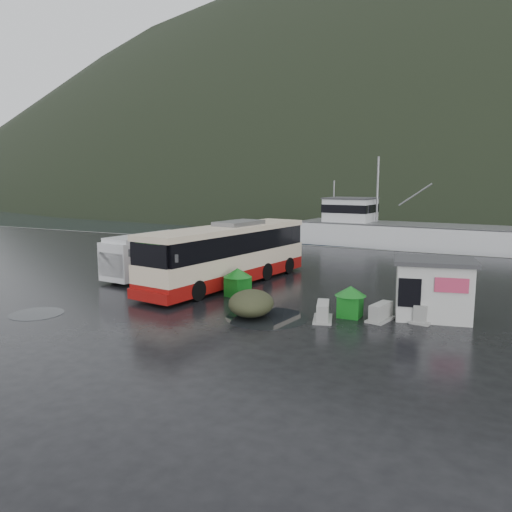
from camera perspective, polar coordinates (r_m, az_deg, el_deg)
The scene contains 15 objects.
ground at distance 26.67m, azimuth -0.73°, elevation -4.37°, with size 160.00×160.00×0.00m, color black.
harbor_water at distance 133.78m, azimuth 21.40°, elevation 5.56°, with size 300.00×180.00×0.02m, color black.
quay_edge at distance 45.12m, azimuth 10.93°, elevation 0.88°, with size 160.00×0.60×1.50m, color #999993.
headland at distance 273.19m, azimuth 26.20°, elevation 6.59°, with size 780.00×540.00×570.00m, color black.
coach_bus at distance 29.34m, azimuth -3.15°, elevation -3.17°, with size 3.19×12.86×3.64m, color beige, non-canonical shape.
white_van at distance 31.97m, azimuth -11.94°, elevation -2.36°, with size 2.22×6.47×2.71m, color silver, non-canonical shape.
waste_bin_left at distance 26.19m, azimuth -2.09°, elevation -4.62°, with size 1.08×1.08×1.50m, color #136B1A, non-canonical shape.
waste_bin_right at distance 22.76m, azimuth 10.68°, elevation -6.83°, with size 1.00×1.00×1.40m, color #136B1A, non-canonical shape.
dome_tent at distance 22.61m, azimuth -0.56°, elevation -6.78°, with size 2.04×2.86×1.12m, color #333620, non-canonical shape.
ticket_kiosk at distance 23.51m, azimuth 19.41°, elevation -6.68°, with size 3.38×2.56×2.64m, color beige, non-canonical shape.
jersey_barrier_a at distance 22.91m, azimuth 18.64°, elevation -7.04°, with size 0.82×1.63×0.82m, color #999993, non-canonical shape.
jersey_barrier_b at distance 22.03m, azimuth 7.62°, elevation -7.29°, with size 0.79×1.59×0.79m, color #999993, non-canonical shape.
jersey_barrier_c at distance 22.46m, azimuth 14.03°, elevation -7.16°, with size 0.76×1.52×0.76m, color #999993, non-canonical shape.
fishing_trawler at distance 51.05m, azimuth 16.49°, elevation 1.58°, with size 23.95×5.27×9.58m, color silver, non-canonical shape.
puddles at distance 24.07m, azimuth 2.22°, elevation -5.81°, with size 17.88×16.41×0.01m.
Camera 1 is at (11.86, -23.11, 6.05)m, focal length 35.00 mm.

